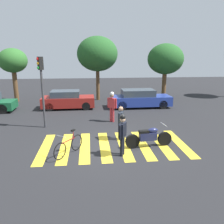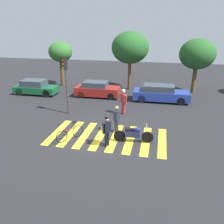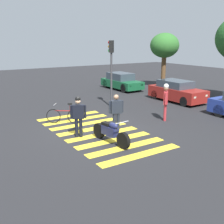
{
  "view_description": "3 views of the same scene",
  "coord_description": "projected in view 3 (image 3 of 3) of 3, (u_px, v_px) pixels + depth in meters",
  "views": [
    {
      "loc": [
        -1.09,
        -9.7,
        4.15
      ],
      "look_at": [
        0.06,
        1.57,
        1.21
      ],
      "focal_mm": 36.16,
      "sensor_mm": 36.0,
      "label": 1
    },
    {
      "loc": [
        2.78,
        -11.56,
        6.1
      ],
      "look_at": [
        -0.06,
        1.54,
        0.98
      ],
      "focal_mm": 36.29,
      "sensor_mm": 36.0,
      "label": 2
    },
    {
      "loc": [
        10.45,
        -5.9,
        4.01
      ],
      "look_at": [
        -0.19,
        0.89,
        0.74
      ],
      "focal_mm": 44.71,
      "sensor_mm": 36.0,
      "label": 3
    }
  ],
  "objects": [
    {
      "name": "car_green_compact",
      "position": [
        121.0,
        82.0,
        23.27
      ],
      "size": [
        4.01,
        1.72,
        1.36
      ],
      "color": "black",
      "rests_on": "ground_plane"
    },
    {
      "name": "officer_on_foot",
      "position": [
        116.0,
        111.0,
        12.41
      ],
      "size": [
        0.33,
        0.65,
        1.69
      ],
      "color": "#1E232D",
      "rests_on": "ground_plane"
    },
    {
      "name": "traffic_light_pole",
      "position": [
        111.0,
        63.0,
        16.54
      ],
      "size": [
        0.35,
        0.34,
        3.99
      ],
      "color": "#38383D",
      "rests_on": "ground_plane"
    },
    {
      "name": "pedestrian_bystander",
      "position": [
        166.0,
        99.0,
        14.07
      ],
      "size": [
        0.54,
        0.51,
        1.9
      ],
      "color": "#B22D33",
      "rests_on": "ground_plane"
    },
    {
      "name": "street_tree_near",
      "position": [
        165.0,
        46.0,
        23.55
      ],
      "size": [
        2.43,
        2.43,
        4.61
      ],
      "color": "brown",
      "rests_on": "ground_plane"
    },
    {
      "name": "car_maroon_wagon",
      "position": [
        177.0,
        91.0,
        18.7
      ],
      "size": [
        4.0,
        1.72,
        1.39
      ],
      "color": "black",
      "rests_on": "ground_plane"
    },
    {
      "name": "officer_by_motorcycle",
      "position": [
        78.0,
        114.0,
        11.62
      ],
      "size": [
        0.4,
        0.61,
        1.78
      ],
      "color": "black",
      "rests_on": "ground_plane"
    },
    {
      "name": "police_motorcycle",
      "position": [
        110.0,
        132.0,
        11.07
      ],
      "size": [
        2.2,
        0.62,
        1.04
      ],
      "color": "black",
      "rests_on": "ground_plane"
    },
    {
      "name": "leaning_bicycle",
      "position": [
        64.0,
        116.0,
        13.74
      ],
      "size": [
        1.08,
        1.46,
        1.02
      ],
      "color": "black",
      "rests_on": "ground_plane"
    },
    {
      "name": "crosswalk_stripes",
      "position": [
        98.0,
        131.0,
        12.6
      ],
      "size": [
        6.75,
        3.5,
        0.01
      ],
      "color": "yellow",
      "rests_on": "ground_plane"
    },
    {
      "name": "ground_plane",
      "position": [
        98.0,
        131.0,
        12.6
      ],
      "size": [
        60.0,
        60.0,
        0.0
      ],
      "primitive_type": "plane",
      "color": "#232326"
    }
  ]
}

